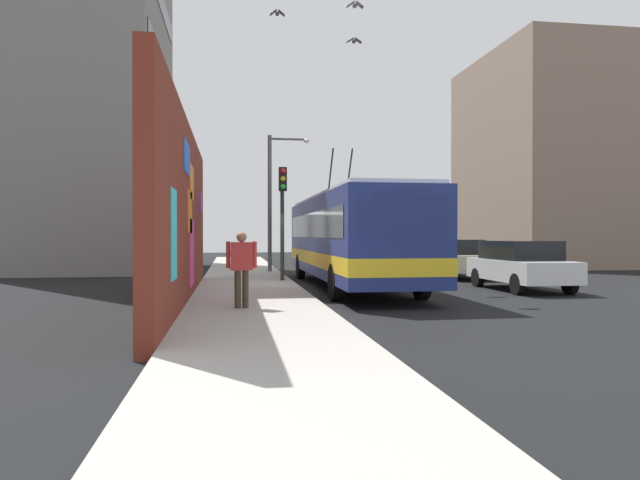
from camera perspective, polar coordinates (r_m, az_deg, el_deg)
ground_plane at (r=19.53m, az=-2.36°, el=-4.70°), size 80.00×80.00×0.00m
sidewalk_slab at (r=19.41m, az=-7.07°, el=-4.51°), size 48.00×3.20×0.15m
graffiti_wall at (r=15.32m, az=-13.20°, el=2.45°), size 13.87×0.32×4.59m
building_far_left at (r=33.47m, az=-21.39°, el=16.11°), size 12.04×6.89×21.59m
building_far_right at (r=37.31m, az=22.44°, el=7.12°), size 10.59×9.28×12.20m
city_bus at (r=19.61m, az=2.91°, el=0.40°), size 12.46×2.67×4.88m
parked_car_white at (r=19.66m, az=19.07°, el=-2.25°), size 4.22×1.88×1.58m
parked_car_champagne at (r=24.77m, az=12.98°, el=-1.68°), size 4.80×1.75×1.58m
pedestrian_near_wall at (r=12.98m, az=-7.71°, el=-2.27°), size 0.23×0.68×1.68m
traffic_light at (r=20.65m, az=-3.70°, el=3.57°), size 0.49×0.28×4.04m
street_lamp at (r=26.07m, az=-4.45°, el=4.69°), size 0.44×1.89×6.06m
flying_pigeons at (r=20.04m, az=-0.85°, el=21.39°), size 2.98×3.98×1.07m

